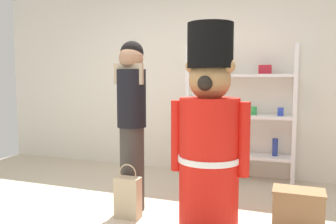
{
  "coord_description": "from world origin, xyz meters",
  "views": [
    {
      "loc": [
        1.29,
        -2.54,
        1.31
      ],
      "look_at": [
        0.19,
        0.44,
        1.0
      ],
      "focal_mm": 37.31,
      "sensor_mm": 36.0,
      "label": 1
    }
  ],
  "objects_px": {
    "display_crate": "(298,208)",
    "teddy_bear_guard": "(209,138)",
    "shopping_bag": "(128,197)",
    "person_shopper": "(132,118)",
    "merchandise_shelf": "(239,112)"
  },
  "relations": [
    {
      "from": "display_crate",
      "to": "teddy_bear_guard",
      "type": "bearing_deg",
      "value": -159.91
    },
    {
      "from": "display_crate",
      "to": "shopping_bag",
      "type": "bearing_deg",
      "value": -167.35
    },
    {
      "from": "person_shopper",
      "to": "display_crate",
      "type": "height_order",
      "value": "person_shopper"
    },
    {
      "from": "display_crate",
      "to": "merchandise_shelf",
      "type": "bearing_deg",
      "value": 118.69
    },
    {
      "from": "teddy_bear_guard",
      "to": "person_shopper",
      "type": "height_order",
      "value": "teddy_bear_guard"
    },
    {
      "from": "teddy_bear_guard",
      "to": "shopping_bag",
      "type": "relative_size",
      "value": 3.44
    },
    {
      "from": "shopping_bag",
      "to": "display_crate",
      "type": "xyz_separation_m",
      "value": [
        1.5,
        0.34,
        -0.03
      ]
    },
    {
      "from": "merchandise_shelf",
      "to": "teddy_bear_guard",
      "type": "height_order",
      "value": "teddy_bear_guard"
    },
    {
      "from": "teddy_bear_guard",
      "to": "merchandise_shelf",
      "type": "bearing_deg",
      "value": 89.62
    },
    {
      "from": "person_shopper",
      "to": "shopping_bag",
      "type": "relative_size",
      "value": 3.24
    },
    {
      "from": "person_shopper",
      "to": "shopping_bag",
      "type": "height_order",
      "value": "person_shopper"
    },
    {
      "from": "merchandise_shelf",
      "to": "person_shopper",
      "type": "distance_m",
      "value": 1.68
    },
    {
      "from": "teddy_bear_guard",
      "to": "person_shopper",
      "type": "distance_m",
      "value": 0.83
    },
    {
      "from": "teddy_bear_guard",
      "to": "shopping_bag",
      "type": "height_order",
      "value": "teddy_bear_guard"
    },
    {
      "from": "merchandise_shelf",
      "to": "shopping_bag",
      "type": "bearing_deg",
      "value": -114.62
    }
  ]
}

